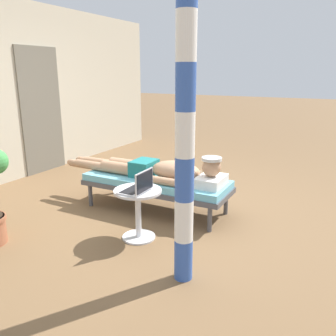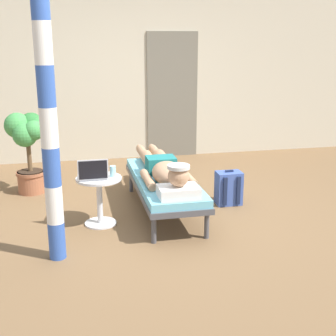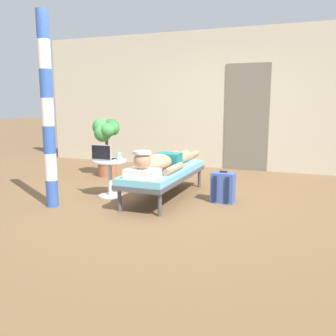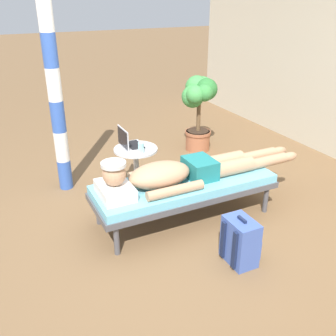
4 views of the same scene
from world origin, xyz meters
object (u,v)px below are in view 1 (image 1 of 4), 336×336
person_reclining (158,170)px  lounge_chair (156,183)px  drink_glass (145,180)px  porch_post (185,135)px  side_table (138,205)px  backpack (178,177)px  laptop (139,187)px

person_reclining → lounge_chair: bearing=90.0°
drink_glass → porch_post: porch_post is taller
person_reclining → side_table: (-0.74, -0.18, -0.16)m
drink_glass → backpack: 1.49m
drink_glass → porch_post: (-0.59, -0.72, 0.62)m
person_reclining → porch_post: size_ratio=0.90×
side_table → backpack: bearing=11.1°
person_reclining → laptop: (-0.80, -0.23, 0.06)m
lounge_chair → side_table: side_table is taller
porch_post → laptop: bearing=60.2°
lounge_chair → backpack: size_ratio=4.27×
side_table → backpack: (1.55, 0.30, -0.16)m
lounge_chair → drink_glass: 0.67m
lounge_chair → side_table: bearing=-164.0°
person_reclining → porch_post: bearing=-143.0°
person_reclining → backpack: (0.81, 0.13, -0.32)m
lounge_chair → backpack: backpack is taller
laptop → porch_post: porch_post is taller
side_table → drink_glass: (0.15, 0.00, 0.22)m
lounge_chair → drink_glass: drink_glass is taller
person_reclining → drink_glass: size_ratio=18.81×
lounge_chair → laptop: (-0.80, -0.26, 0.24)m
person_reclining → side_table: 0.78m
laptop → person_reclining: bearing=15.9°
person_reclining → drink_glass: person_reclining is taller
porch_post → person_reclining: bearing=37.0°
laptop → backpack: 1.70m
lounge_chair → person_reclining: (0.00, -0.04, 0.17)m
side_table → lounge_chair: bearing=16.0°
laptop → drink_glass: bearing=14.9°
laptop → backpack: laptop is taller
person_reclining → backpack: bearing=8.9°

